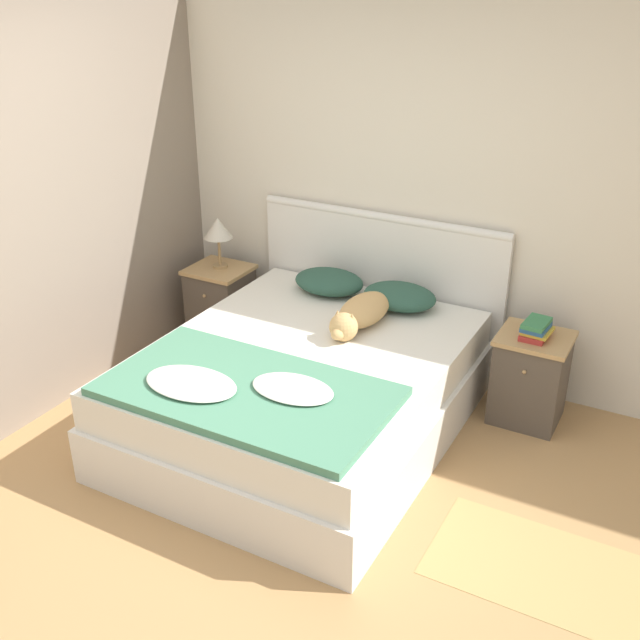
{
  "coord_description": "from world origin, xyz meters",
  "views": [
    {
      "loc": [
        1.85,
        -2.35,
        2.59
      ],
      "look_at": [
        -0.09,
        1.2,
        0.66
      ],
      "focal_mm": 42.0,
      "sensor_mm": 36.0,
      "label": 1
    }
  ],
  "objects": [
    {
      "name": "ground_plane",
      "position": [
        0.0,
        0.0,
        0.0
      ],
      "size": [
        16.0,
        16.0,
        0.0
      ],
      "primitive_type": "plane",
      "color": "tan"
    },
    {
      "name": "wall_back",
      "position": [
        0.0,
        2.13,
        1.27
      ],
      "size": [
        9.0,
        0.06,
        2.55
      ],
      "color": "beige",
      "rests_on": "ground_plane"
    },
    {
      "name": "wall_side_left",
      "position": [
        -1.66,
        1.05,
        1.27
      ],
      "size": [
        0.06,
        3.1,
        2.55
      ],
      "color": "gray",
      "rests_on": "ground_plane"
    },
    {
      "name": "bed",
      "position": [
        -0.09,
        0.99,
        0.28
      ],
      "size": [
        1.7,
        2.1,
        0.56
      ],
      "color": "silver",
      "rests_on": "ground_plane"
    },
    {
      "name": "headboard",
      "position": [
        -0.09,
        2.06,
        0.57
      ],
      "size": [
        1.78,
        0.06,
        1.09
      ],
      "color": "silver",
      "rests_on": "ground_plane"
    },
    {
      "name": "nightstand_left",
      "position": [
        -1.25,
        1.77,
        0.29
      ],
      "size": [
        0.43,
        0.41,
        0.58
      ],
      "color": "#4C4238",
      "rests_on": "ground_plane"
    },
    {
      "name": "nightstand_right",
      "position": [
        1.07,
        1.77,
        0.29
      ],
      "size": [
        0.43,
        0.41,
        0.58
      ],
      "color": "#4C4238",
      "rests_on": "ground_plane"
    },
    {
      "name": "pillow_left",
      "position": [
        -0.35,
        1.8,
        0.64
      ],
      "size": [
        0.49,
        0.37,
        0.15
      ],
      "color": "#284C3D",
      "rests_on": "bed"
    },
    {
      "name": "pillow_right",
      "position": [
        0.17,
        1.8,
        0.64
      ],
      "size": [
        0.49,
        0.37,
        0.15
      ],
      "color": "#284C3D",
      "rests_on": "bed"
    },
    {
      "name": "quilt",
      "position": [
        -0.1,
        0.4,
        0.59
      ],
      "size": [
        1.51,
        0.83,
        0.08
      ],
      "color": "#4C8466",
      "rests_on": "bed"
    },
    {
      "name": "dog",
      "position": [
        0.07,
        1.44,
        0.64
      ],
      "size": [
        0.26,
        0.73,
        0.18
      ],
      "color": "tan",
      "rests_on": "bed"
    },
    {
      "name": "book_stack",
      "position": [
        1.07,
        1.76,
        0.63
      ],
      "size": [
        0.17,
        0.24,
        0.11
      ],
      "color": "#AD2D28",
      "rests_on": "nightstand_right"
    },
    {
      "name": "table_lamp",
      "position": [
        -1.25,
        1.79,
        0.87
      ],
      "size": [
        0.21,
        0.21,
        0.38
      ],
      "color": "#9E7A4C",
      "rests_on": "nightstand_left"
    },
    {
      "name": "rug",
      "position": [
        1.5,
        0.51,
        0.0
      ],
      "size": [
        1.08,
        0.63,
        0.0
      ],
      "color": "tan",
      "rests_on": "ground_plane"
    }
  ]
}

